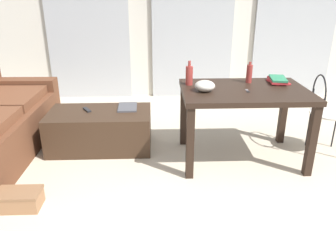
{
  "coord_description": "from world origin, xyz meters",
  "views": [
    {
      "loc": [
        -0.58,
        -1.59,
        1.66
      ],
      "look_at": [
        -0.45,
        1.61,
        0.41
      ],
      "focal_mm": 34.96,
      "sensor_mm": 36.0,
      "label": 1
    }
  ],
  "objects": [
    {
      "name": "wire_chair",
      "position": [
        1.16,
        1.53,
        0.53
      ],
      "size": [
        0.4,
        0.42,
        0.85
      ],
      "color": "silver",
      "rests_on": "ground"
    },
    {
      "name": "tv_remote_primary",
      "position": [
        -1.33,
        1.78,
        0.43
      ],
      "size": [
        0.11,
        0.15,
        0.02
      ],
      "primitive_type": "cube",
      "rotation": [
        0.0,
        0.0,
        0.54
      ],
      "color": "#232326",
      "rests_on": "coffee_table"
    },
    {
      "name": "bottle_near",
      "position": [
        -0.24,
        1.6,
        0.85
      ],
      "size": [
        0.07,
        0.07,
        0.24
      ],
      "color": "#99332D",
      "rests_on": "craft_table"
    },
    {
      "name": "bottle_far",
      "position": [
        0.38,
        1.66,
        0.84
      ],
      "size": [
        0.06,
        0.06,
        0.21
      ],
      "color": "#99332D",
      "rests_on": "craft_table"
    },
    {
      "name": "scissors",
      "position": [
        0.29,
        1.35,
        0.75
      ],
      "size": [
        0.04,
        0.1,
        0.0
      ],
      "color": "#9EA0A5",
      "rests_on": "craft_table"
    },
    {
      "name": "magazine",
      "position": [
        -0.89,
        1.84,
        0.43
      ],
      "size": [
        0.21,
        0.3,
        0.02
      ],
      "primitive_type": "cube",
      "rotation": [
        0.0,
        0.0,
        0.03
      ],
      "color": "#4C4C51",
      "rests_on": "coffee_table"
    },
    {
      "name": "book_stack",
      "position": [
        0.68,
        1.64,
        0.78
      ],
      "size": [
        0.21,
        0.29,
        0.06
      ],
      "color": "red",
      "rests_on": "craft_table"
    },
    {
      "name": "curtains",
      "position": [
        0.0,
        3.57,
        1.1
      ],
      "size": [
        4.46,
        0.03,
        2.2
      ],
      "color": "#B2B7BC",
      "rests_on": "ground"
    },
    {
      "name": "craft_table",
      "position": [
        0.29,
        1.43,
        0.64
      ],
      "size": [
        1.22,
        0.82,
        0.75
      ],
      "color": "black",
      "rests_on": "ground"
    },
    {
      "name": "shoebox",
      "position": [
        -1.69,
        0.66,
        0.08
      ],
      "size": [
        0.35,
        0.21,
        0.15
      ],
      "color": "#996B47",
      "rests_on": "ground"
    },
    {
      "name": "ground_plane",
      "position": [
        0.0,
        1.43,
        0.0
      ],
      "size": [
        8.78,
        8.78,
        0.0
      ],
      "primitive_type": "plane",
      "color": "beige"
    },
    {
      "name": "wall_back",
      "position": [
        0.0,
        3.66,
        1.32
      ],
      "size": [
        6.28,
        0.1,
        2.63
      ],
      "primitive_type": "cube",
      "color": "silver",
      "rests_on": "ground"
    },
    {
      "name": "coffee_table",
      "position": [
        -1.19,
        1.73,
        0.21
      ],
      "size": [
        1.1,
        0.59,
        0.42
      ],
      "color": "#382619",
      "rests_on": "ground"
    },
    {
      "name": "bowl",
      "position": [
        -0.11,
        1.37,
        0.8
      ],
      "size": [
        0.19,
        0.19,
        0.1
      ],
      "primitive_type": "ellipsoid",
      "color": "beige",
      "rests_on": "craft_table"
    }
  ]
}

